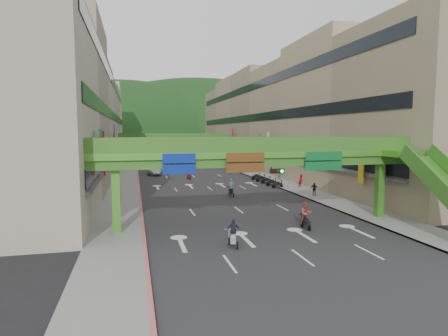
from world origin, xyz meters
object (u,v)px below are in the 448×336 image
Objects in this scene: overpass_near at (273,161)px; pedestrian_red at (301,181)px; car_silver at (154,171)px; car_yellow at (202,162)px; scooter_rider_mid at (306,215)px; scooter_rider_near at (231,188)px.

pedestrian_red is at bearing 58.93° from overpass_near.
car_silver is at bearing 102.46° from pedestrian_red.
overpass_near is at bearing -104.35° from car_yellow.
pedestrian_red reaches higher than car_silver.
pedestrian_red is at bearing -89.51° from car_yellow.
scooter_rider_mid is 1.32× the size of pedestrian_red.
car_silver is at bearing 107.66° from scooter_rider_near.
overpass_near is 17.09× the size of pedestrian_red.
scooter_rider_near is 42.46m from car_yellow.
scooter_rider_mid is (2.18, -1.35, -4.08)m from overpass_near.
scooter_rider_mid is (1.91, -15.37, 0.13)m from scooter_rider_near.
car_yellow is (11.65, 18.49, -0.13)m from car_silver.
scooter_rider_near reaches higher than car_silver.
overpass_near is 13.28× the size of scooter_rider_near.
car_yellow is (2.17, 57.63, -0.51)m from scooter_rider_mid.
scooter_rider_mid is at bearing -31.84° from overpass_near.
overpass_near reaches higher than scooter_rider_near.
scooter_rider_near is 0.46× the size of car_silver.
overpass_near is 22.26m from pedestrian_red.
scooter_rider_near is at bearing 171.31° from pedestrian_red.
scooter_rider_mid is at bearing -84.83° from car_silver.
car_silver is at bearing 100.93° from overpass_near.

